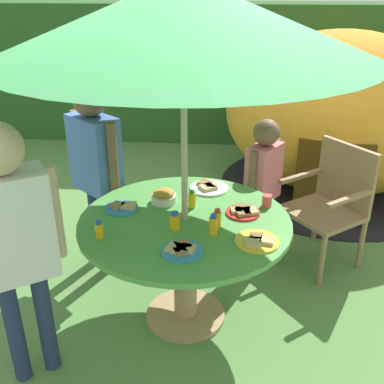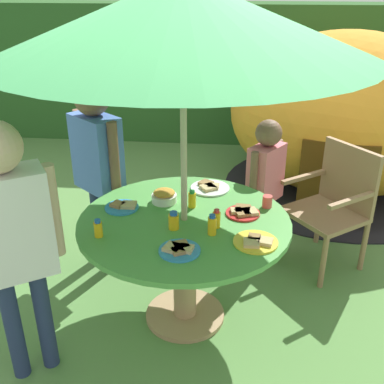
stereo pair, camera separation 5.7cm
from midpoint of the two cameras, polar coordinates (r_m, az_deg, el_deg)
ground_plane at (r=3.10m, az=-0.32°, el=-15.23°), size 10.00×10.00×0.02m
hedge_backdrop at (r=6.14m, az=3.54°, el=14.48°), size 9.00×0.70×1.69m
garden_table at (r=2.77m, az=-0.35°, el=-6.37°), size 1.24×1.24×0.72m
patio_umbrella at (r=2.36m, az=-0.43°, el=20.84°), size 1.93×1.93×2.01m
wooden_chair at (r=3.53m, az=17.67°, el=-1.02°), size 0.66×0.67×0.91m
dome_tent at (r=4.75m, az=18.56°, el=9.00°), size 2.64×2.64×1.56m
potted_plant at (r=3.91m, az=-20.44°, el=-2.11°), size 0.38×0.38×0.60m
child_in_pink_shirt at (r=3.38m, az=9.59°, el=2.29°), size 0.29×0.33×1.10m
child_in_blue_shirt at (r=3.24m, az=-11.19°, el=4.71°), size 0.41×0.39×1.40m
child_in_white_shirt at (r=2.36m, az=-20.97°, el=-3.93°), size 0.43×0.38×1.44m
snack_bowl at (r=2.88m, az=-2.90°, el=-0.52°), size 0.16×0.16×0.08m
plate_center_back at (r=2.83m, az=-8.03°, el=-1.79°), size 0.20×0.20×0.03m
plate_near_left at (r=2.76m, az=6.95°, el=-2.48°), size 0.20×0.20×0.03m
plate_front_edge at (r=2.39m, az=-0.90°, el=-7.10°), size 0.22×0.22×0.03m
plate_near_right at (r=3.06m, az=2.73°, el=0.59°), size 0.26×0.26×0.03m
plate_mid_right at (r=2.48m, az=8.58°, el=-6.10°), size 0.24×0.24×0.03m
juice_bottle_far_left at (r=2.54m, az=-10.91°, el=-4.48°), size 0.05×0.05×0.10m
juice_bottle_far_right at (r=2.80m, az=0.59°, el=-0.92°), size 0.05×0.05×0.11m
juice_bottle_center_front at (r=2.52m, az=3.15°, el=-4.13°), size 0.05×0.05×0.12m
juice_bottle_mid_left at (r=2.59m, az=3.67°, el=-3.37°), size 0.04×0.04×0.11m
juice_bottle_back_edge at (r=2.57m, az=-1.65°, el=-3.60°), size 0.06×0.06×0.11m
cup_near at (r=2.85m, az=9.86°, el=-1.17°), size 0.06×0.06×0.07m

